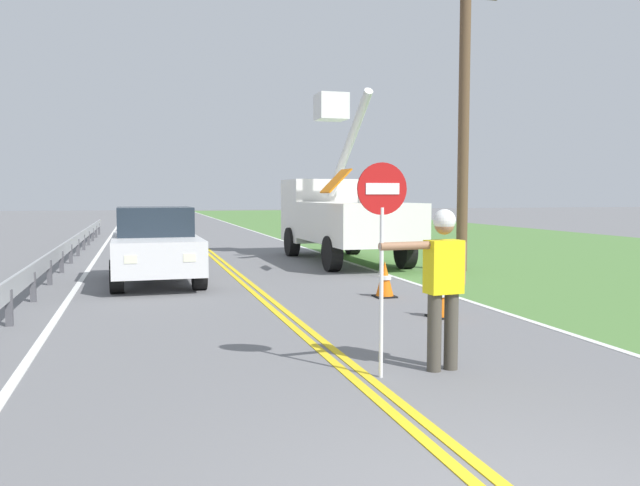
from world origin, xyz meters
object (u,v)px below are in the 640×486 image
(utility_pole_near, at_px, (464,116))
(traffic_cone_lead, at_px, (441,297))
(flagger_worker, at_px, (443,279))
(traffic_cone_mid, at_px, (385,280))
(utility_bucket_truck, at_px, (339,214))
(stop_sign_paddle, at_px, (382,221))
(oncoming_sedan_nearest, at_px, (156,246))

(utility_pole_near, relative_size, traffic_cone_lead, 10.86)
(flagger_worker, bearing_deg, traffic_cone_lead, 63.82)
(flagger_worker, relative_size, traffic_cone_lead, 2.61)
(traffic_cone_mid, bearing_deg, utility_pole_near, 44.69)
(utility_bucket_truck, height_order, traffic_cone_mid, utility_bucket_truck)
(utility_bucket_truck, bearing_deg, stop_sign_paddle, -105.24)
(utility_bucket_truck, distance_m, utility_pole_near, 4.85)
(flagger_worker, height_order, stop_sign_paddle, stop_sign_paddle)
(flagger_worker, xyz_separation_m, utility_bucket_truck, (2.50, 11.90, 0.35))
(flagger_worker, bearing_deg, utility_bucket_truck, 78.14)
(stop_sign_paddle, bearing_deg, utility_bucket_truck, 74.76)
(flagger_worker, distance_m, utility_bucket_truck, 12.16)
(flagger_worker, height_order, traffic_cone_mid, flagger_worker)
(oncoming_sedan_nearest, bearing_deg, utility_pole_near, 1.26)
(utility_bucket_truck, height_order, utility_pole_near, utility_pole_near)
(stop_sign_paddle, distance_m, utility_pole_near, 10.42)
(stop_sign_paddle, bearing_deg, traffic_cone_mid, 68.19)
(traffic_cone_lead, bearing_deg, utility_bucket_truck, 83.10)
(traffic_cone_mid, bearing_deg, oncoming_sedan_nearest, 142.29)
(stop_sign_paddle, bearing_deg, flagger_worker, 5.91)
(oncoming_sedan_nearest, bearing_deg, flagger_worker, -70.54)
(stop_sign_paddle, relative_size, oncoming_sedan_nearest, 0.56)
(oncoming_sedan_nearest, bearing_deg, traffic_cone_mid, -37.71)
(utility_bucket_truck, relative_size, traffic_cone_mid, 9.77)
(stop_sign_paddle, xyz_separation_m, utility_pole_near, (5.51, 8.55, 2.27))
(utility_bucket_truck, distance_m, traffic_cone_lead, 9.17)
(flagger_worker, bearing_deg, utility_pole_near, 60.72)
(stop_sign_paddle, relative_size, traffic_cone_mid, 3.33)
(oncoming_sedan_nearest, distance_m, traffic_cone_lead, 6.97)
(stop_sign_paddle, relative_size, utility_bucket_truck, 0.34)
(oncoming_sedan_nearest, height_order, traffic_cone_lead, oncoming_sedan_nearest)
(traffic_cone_lead, bearing_deg, stop_sign_paddle, -126.46)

